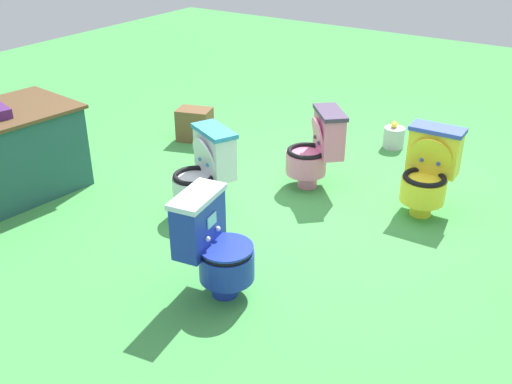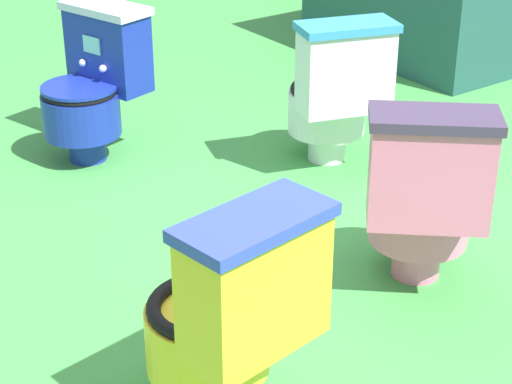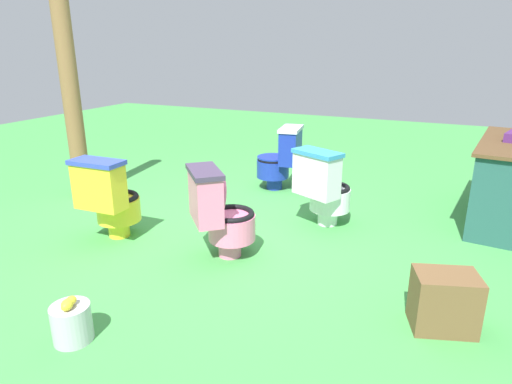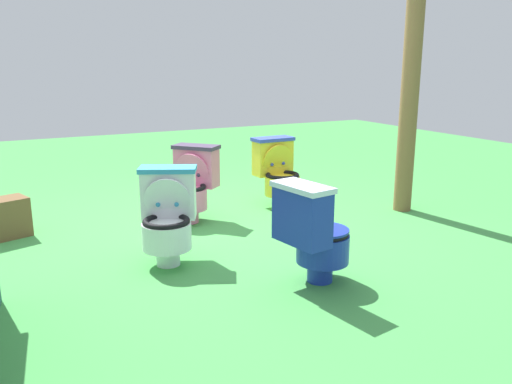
# 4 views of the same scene
# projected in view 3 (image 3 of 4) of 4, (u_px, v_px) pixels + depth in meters

# --- Properties ---
(ground) EXTENTS (14.00, 14.00, 0.00)m
(ground) POSITION_uv_depth(u_px,v_px,m) (229.00, 235.00, 3.92)
(ground) COLOR #429947
(toilet_pink) EXTENTS (0.63, 0.63, 0.73)m
(toilet_pink) POSITION_uv_depth(u_px,v_px,m) (220.00, 212.00, 3.41)
(toilet_pink) COLOR pink
(toilet_pink) RESTS_ON ground
(toilet_yellow) EXTENTS (0.50, 0.44, 0.73)m
(toilet_yellow) POSITION_uv_depth(u_px,v_px,m) (110.00, 198.00, 3.73)
(toilet_yellow) COLOR yellow
(toilet_yellow) RESTS_ON ground
(toilet_white) EXTENTS (0.62, 0.57, 0.73)m
(toilet_white) POSITION_uv_depth(u_px,v_px,m) (324.00, 187.00, 4.01)
(toilet_white) COLOR white
(toilet_white) RESTS_ON ground
(toilet_blue) EXTENTS (0.47, 0.55, 0.73)m
(toilet_blue) POSITION_uv_depth(u_px,v_px,m) (281.00, 158.00, 5.05)
(toilet_blue) COLOR #192D9E
(toilet_blue) RESTS_ON ground
(wooden_post) EXTENTS (0.18, 0.18, 2.16)m
(wooden_post) POSITION_uv_depth(u_px,v_px,m) (71.00, 97.00, 4.57)
(wooden_post) COLOR brown
(wooden_post) RESTS_ON ground
(small_crate) EXTENTS (0.35, 0.42, 0.35)m
(small_crate) POSITION_uv_depth(u_px,v_px,m) (444.00, 301.00, 2.60)
(small_crate) COLOR brown
(small_crate) RESTS_ON ground
(lemon_bucket) EXTENTS (0.22, 0.22, 0.28)m
(lemon_bucket) POSITION_uv_depth(u_px,v_px,m) (72.00, 322.00, 2.50)
(lemon_bucket) COLOR #B7B7BF
(lemon_bucket) RESTS_ON ground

